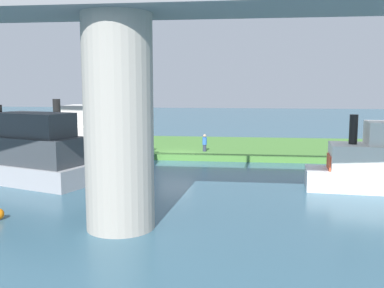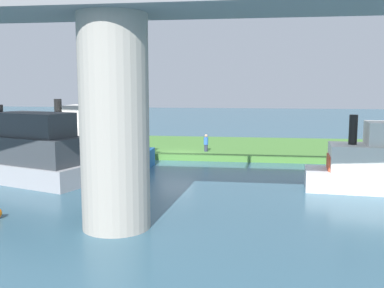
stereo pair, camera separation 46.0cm
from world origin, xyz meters
name	(u,v)px [view 1 (the left image)]	position (x,y,z in m)	size (l,w,h in m)	color
ground_plane	(176,161)	(0.00, 0.00, 0.00)	(160.00, 160.00, 0.00)	#386075
grassy_bank	(187,147)	(0.00, -6.00, 0.25)	(80.00, 12.00, 0.50)	#4C8438
bridge_pylon	(119,124)	(-0.30, 16.14, 4.27)	(2.75, 2.75, 8.53)	#9E998E
bridge_span	(116,0)	(-0.30, 16.12, 9.03)	(59.47, 4.30, 3.25)	slate
person_on_bank	(205,143)	(-2.01, -1.78, 1.20)	(0.44, 0.44, 1.39)	#2D334C
mooring_post	(93,145)	(6.94, -0.77, 0.97)	(0.20, 0.20, 0.94)	brown
skiff_small	(88,142)	(5.74, 3.48, 1.79)	(9.54, 3.40, 4.84)	#195199
motorboat_red	(25,154)	(7.82, 8.53, 1.71)	(9.49, 5.82, 4.60)	#99999E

